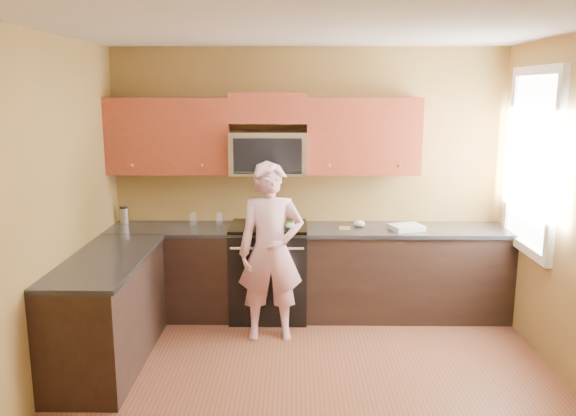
{
  "coord_description": "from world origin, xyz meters",
  "views": [
    {
      "loc": [
        -0.14,
        -3.99,
        2.27
      ],
      "look_at": [
        -0.2,
        1.3,
        1.2
      ],
      "focal_mm": 36.37,
      "sensor_mm": 36.0,
      "label": 1
    }
  ],
  "objects_px": {
    "microwave": "(269,174)",
    "travel_mug": "(124,223)",
    "frying_pan": "(272,231)",
    "stove": "(269,271)",
    "butter_tub": "(289,228)",
    "woman": "(271,252)"
  },
  "relations": [
    {
      "from": "stove",
      "to": "microwave",
      "type": "xyz_separation_m",
      "value": [
        0.0,
        0.12,
        0.97
      ]
    },
    {
      "from": "microwave",
      "to": "butter_tub",
      "type": "xyz_separation_m",
      "value": [
        0.2,
        -0.11,
        -0.53
      ]
    },
    {
      "from": "woman",
      "to": "frying_pan",
      "type": "bearing_deg",
      "value": 85.66
    },
    {
      "from": "stove",
      "to": "travel_mug",
      "type": "height_order",
      "value": "travel_mug"
    },
    {
      "from": "frying_pan",
      "to": "butter_tub",
      "type": "xyz_separation_m",
      "value": [
        0.16,
        0.27,
        -0.03
      ]
    },
    {
      "from": "microwave",
      "to": "woman",
      "type": "distance_m",
      "value": 0.9
    },
    {
      "from": "stove",
      "to": "microwave",
      "type": "height_order",
      "value": "microwave"
    },
    {
      "from": "microwave",
      "to": "woman",
      "type": "height_order",
      "value": "microwave"
    },
    {
      "from": "microwave",
      "to": "travel_mug",
      "type": "xyz_separation_m",
      "value": [
        -1.5,
        0.06,
        -0.53
      ]
    },
    {
      "from": "stove",
      "to": "frying_pan",
      "type": "height_order",
      "value": "frying_pan"
    },
    {
      "from": "woman",
      "to": "butter_tub",
      "type": "distance_m",
      "value": 0.57
    },
    {
      "from": "microwave",
      "to": "butter_tub",
      "type": "distance_m",
      "value": 0.58
    },
    {
      "from": "frying_pan",
      "to": "butter_tub",
      "type": "relative_size",
      "value": 3.92
    },
    {
      "from": "stove",
      "to": "frying_pan",
      "type": "relative_size",
      "value": 2.06
    },
    {
      "from": "travel_mug",
      "to": "frying_pan",
      "type": "bearing_deg",
      "value": -16.08
    },
    {
      "from": "microwave",
      "to": "frying_pan",
      "type": "bearing_deg",
      "value": -83.52
    },
    {
      "from": "microwave",
      "to": "stove",
      "type": "bearing_deg",
      "value": -90.0
    },
    {
      "from": "butter_tub",
      "to": "travel_mug",
      "type": "height_order",
      "value": "travel_mug"
    },
    {
      "from": "microwave",
      "to": "frying_pan",
      "type": "xyz_separation_m",
      "value": [
        0.04,
        -0.38,
        -0.5
      ]
    },
    {
      "from": "stove",
      "to": "butter_tub",
      "type": "relative_size",
      "value": 8.08
    },
    {
      "from": "woman",
      "to": "travel_mug",
      "type": "bearing_deg",
      "value": 150.25
    },
    {
      "from": "microwave",
      "to": "travel_mug",
      "type": "height_order",
      "value": "microwave"
    }
  ]
}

